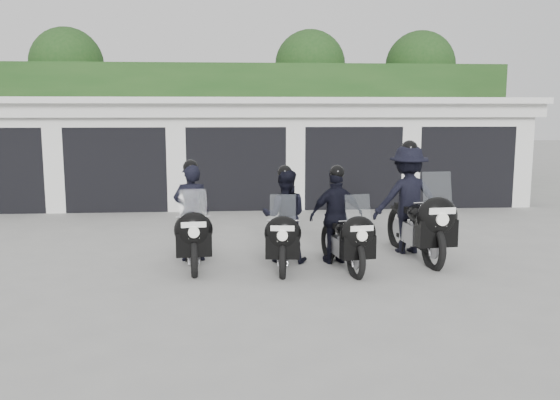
{
  "coord_description": "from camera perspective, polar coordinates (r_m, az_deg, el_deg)",
  "views": [
    {
      "loc": [
        -0.03,
        -10.02,
        2.65
      ],
      "look_at": [
        0.76,
        0.4,
        1.05
      ],
      "focal_mm": 38.0,
      "sensor_mm": 36.0,
      "label": 1
    }
  ],
  "objects": [
    {
      "name": "police_bike_c",
      "position": [
        10.14,
        5.77,
        -2.16
      ],
      "size": [
        1.04,
        2.01,
        1.76
      ],
      "rotation": [
        0.0,
        0.0,
        0.17
      ],
      "color": "black",
      "rests_on": "ground"
    },
    {
      "name": "police_bike_b",
      "position": [
        10.14,
        0.42,
        -2.15
      ],
      "size": [
        0.86,
        2.02,
        1.76
      ],
      "rotation": [
        0.0,
        0.0,
        -0.11
      ],
      "color": "black",
      "rests_on": "ground"
    },
    {
      "name": "police_bike_a",
      "position": [
        10.25,
        -8.44,
        -2.17
      ],
      "size": [
        0.75,
        2.12,
        1.85
      ],
      "rotation": [
        0.0,
        0.0,
        0.1
      ],
      "color": "black",
      "rests_on": "ground"
    },
    {
      "name": "ground",
      "position": [
        10.36,
        -4.05,
        -6.13
      ],
      "size": [
        80.0,
        80.0,
        0.0
      ],
      "primitive_type": "plane",
      "color": "#979792",
      "rests_on": "ground"
    },
    {
      "name": "garage_block",
      "position": [
        18.12,
        -4.25,
        4.8
      ],
      "size": [
        16.4,
        6.8,
        2.96
      ],
      "color": "silver",
      "rests_on": "ground"
    },
    {
      "name": "background_vegetation",
      "position": [
        22.94,
        -3.38,
        8.99
      ],
      "size": [
        20.0,
        3.9,
        5.8
      ],
      "color": "#1A3C16",
      "rests_on": "ground"
    },
    {
      "name": "police_bike_d",
      "position": [
        11.06,
        12.56,
        -0.51
      ],
      "size": [
        1.36,
        2.48,
        2.16
      ],
      "rotation": [
        0.0,
        0.0,
        0.1
      ],
      "color": "black",
      "rests_on": "ground"
    }
  ]
}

